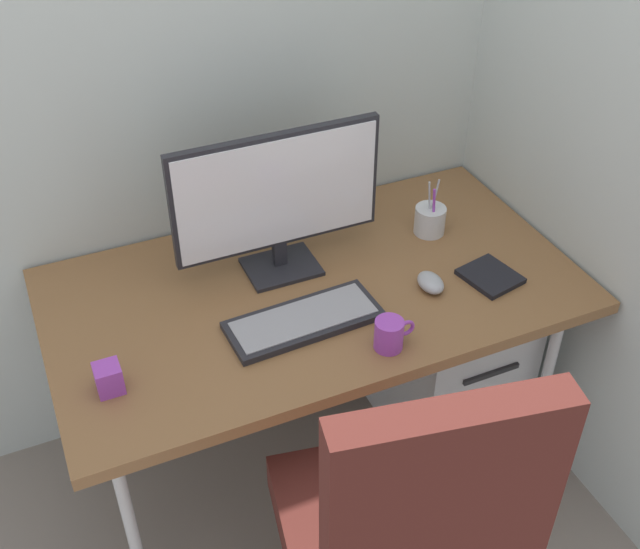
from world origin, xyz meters
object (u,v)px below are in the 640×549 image
object	(u,v)px
filing_cabinet	(445,352)
pen_holder	(430,220)
notebook	(490,276)
office_chair	(401,543)
desk_clamp_accessory	(109,378)
coffee_mug	(390,334)
monitor	(278,197)
mouse	(431,283)
keyboard	(304,320)

from	to	relation	value
filing_cabinet	pen_holder	distance (m)	0.47
filing_cabinet	notebook	world-z (taller)	notebook
office_chair	desk_clamp_accessory	distance (m)	0.75
filing_cabinet	coffee_mug	bearing A→B (deg)	-143.27
desk_clamp_accessory	pen_holder	bearing A→B (deg)	14.75
pen_holder	notebook	size ratio (longest dim) A/B	1.22
office_chair	filing_cabinet	bearing A→B (deg)	51.40
monitor	mouse	distance (m)	0.47
filing_cabinet	keyboard	distance (m)	0.69
office_chair	mouse	xyz separation A→B (m)	(0.40, 0.59, 0.15)
mouse	pen_holder	world-z (taller)	pen_holder
office_chair	keyboard	bearing A→B (deg)	87.29
notebook	coffee_mug	xyz separation A→B (m)	(-0.38, -0.13, 0.03)
pen_holder	office_chair	bearing A→B (deg)	-122.79
pen_holder	coffee_mug	world-z (taller)	pen_holder
office_chair	pen_holder	size ratio (longest dim) A/B	6.40
monitor	notebook	distance (m)	0.63
filing_cabinet	mouse	world-z (taller)	mouse
filing_cabinet	monitor	bearing A→B (deg)	165.47
keyboard	desk_clamp_accessory	bearing A→B (deg)	-176.05
filing_cabinet	office_chair	bearing A→B (deg)	-128.60
office_chair	filing_cabinet	size ratio (longest dim) A/B	1.94
coffee_mug	pen_holder	bearing A→B (deg)	49.11
mouse	pen_holder	distance (m)	0.27
notebook	coffee_mug	size ratio (longest dim) A/B	1.36
coffee_mug	keyboard	bearing A→B (deg)	133.83
mouse	desk_clamp_accessory	distance (m)	0.87
notebook	pen_holder	bearing A→B (deg)	87.04
pen_holder	notebook	xyz separation A→B (m)	(0.04, -0.26, -0.04)
office_chair	notebook	world-z (taller)	office_chair
office_chair	filing_cabinet	distance (m)	0.95
office_chair	pen_holder	bearing A→B (deg)	57.21
keyboard	pen_holder	xyz separation A→B (m)	(0.50, 0.23, 0.03)
notebook	monitor	bearing A→B (deg)	139.15
filing_cabinet	notebook	bearing A→B (deg)	-88.44
office_chair	monitor	xyz separation A→B (m)	(0.06, 0.84, 0.36)
mouse	keyboard	bearing A→B (deg)	-179.75
pen_holder	filing_cabinet	bearing A→B (deg)	-71.76
mouse	notebook	distance (m)	0.18
office_chair	monitor	size ratio (longest dim) A/B	1.99
pen_holder	desk_clamp_accessory	bearing A→B (deg)	-165.25
keyboard	mouse	xyz separation A→B (m)	(0.37, -0.01, 0.01)
mouse	desk_clamp_accessory	size ratio (longest dim) A/B	1.30
coffee_mug	desk_clamp_accessory	bearing A→B (deg)	168.80
monitor	pen_holder	distance (m)	0.51
keyboard	pen_holder	world-z (taller)	pen_holder
mouse	notebook	xyz separation A→B (m)	(0.17, -0.03, -0.01)
filing_cabinet	desk_clamp_accessory	bearing A→B (deg)	-171.69
coffee_mug	desk_clamp_accessory	world-z (taller)	coffee_mug
office_chair	keyboard	xyz separation A→B (m)	(0.03, 0.59, 0.14)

